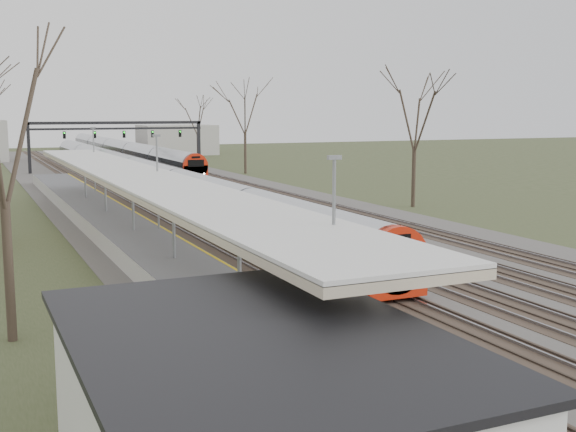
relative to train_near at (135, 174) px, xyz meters
name	(u,v)px	position (x,y,z in m)	size (l,w,h in m)	color
track_bed	(190,197)	(2.76, -8.43, -1.42)	(24.00, 160.00, 0.22)	#474442
platform	(121,230)	(-6.55, -25.93, -0.98)	(3.50, 69.00, 1.00)	#9E9B93
canopy	(136,177)	(-6.55, -30.44, 2.45)	(4.10, 50.00, 3.11)	slate
station_building	(255,422)	(-10.00, -55.43, 0.12)	(6.00, 9.00, 3.20)	silver
signal_gantry	(118,131)	(2.79, 21.56, 3.43)	(21.00, 0.59, 6.08)	black
tree_west_near	(0,111)	(-13.50, -43.43, 5.81)	(5.00, 5.00, 10.30)	#2D231C
tree_east_far	(415,111)	(16.50, -21.43, 5.81)	(5.00, 5.00, 10.30)	#2D231C
train_near	(135,174)	(0.00, 0.00, 0.00)	(2.62, 90.21, 3.05)	#B3B6BE
train_far	(121,151)	(7.00, 40.81, 0.00)	(2.62, 75.21, 3.05)	#B3B6BE
passenger	(416,375)	(-6.24, -55.10, 0.33)	(0.59, 0.39, 1.62)	#3A2F5B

